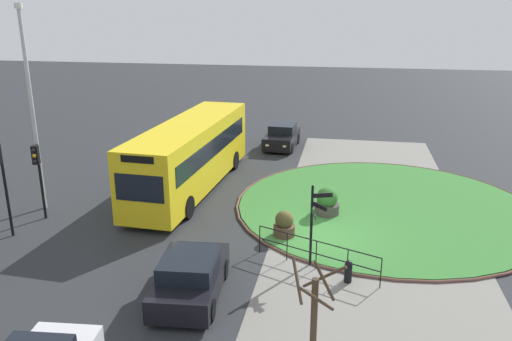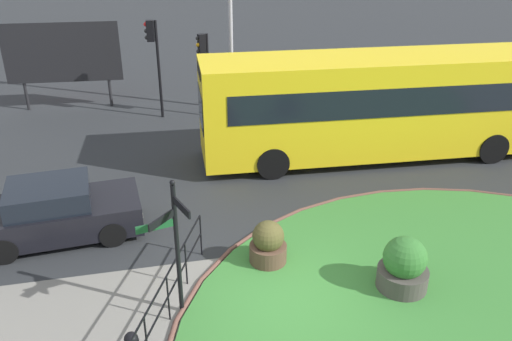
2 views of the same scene
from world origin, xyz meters
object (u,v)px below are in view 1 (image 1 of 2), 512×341
at_px(car_far_lane, 282,137).
at_px(traffic_light_far, 38,165).
at_px(car_trailing, 190,277).
at_px(planter_near_signpost, 284,226).
at_px(lamppost_tall, 32,105).
at_px(bollard_foreground, 348,271).
at_px(traffic_light_near, 0,170).
at_px(planter_kerbside, 327,203).
at_px(bus_yellow, 191,154).
at_px(signpost_directional, 314,220).
at_px(street_tree_bare, 314,313).

relative_size(car_far_lane, traffic_light_far, 1.24).
height_order(car_trailing, planter_near_signpost, car_trailing).
height_order(car_trailing, lamppost_tall, lamppost_tall).
relative_size(bollard_foreground, lamppost_tall, 0.09).
distance_m(car_far_lane, planter_near_signpost, 13.63).
distance_m(bollard_foreground, traffic_light_far, 13.29).
distance_m(car_far_lane, traffic_light_near, 17.82).
height_order(car_far_lane, planter_near_signpost, car_far_lane).
distance_m(bollard_foreground, car_trailing, 5.13).
relative_size(car_trailing, lamppost_tall, 0.46).
bearing_deg(car_far_lane, planter_kerbside, 20.41).
bearing_deg(car_trailing, lamppost_tall, 51.01).
bearing_deg(bus_yellow, car_far_lane, 162.16).
bearing_deg(car_trailing, planter_kerbside, -32.26).
distance_m(traffic_light_far, lamppost_tall, 2.67).
relative_size(signpost_directional, lamppost_tall, 0.34).
bearing_deg(traffic_light_far, bus_yellow, 120.48).
xyz_separation_m(lamppost_tall, planter_kerbside, (1.40, -12.52, -4.12)).
bearing_deg(planter_near_signpost, car_trailing, 154.14).
height_order(car_far_lane, planter_kerbside, car_far_lane).
distance_m(bus_yellow, car_trailing, 10.14).
xyz_separation_m(bollard_foreground, planter_kerbside, (5.59, 0.97, 0.17)).
relative_size(traffic_light_near, planter_near_signpost, 3.39).
height_order(bollard_foreground, traffic_light_near, traffic_light_near).
height_order(signpost_directional, car_trailing, signpost_directional).
xyz_separation_m(signpost_directional, lamppost_tall, (3.29, 12.25, 2.94)).
relative_size(signpost_directional, traffic_light_near, 0.79).
distance_m(planter_near_signpost, planter_kerbside, 2.97).
height_order(traffic_light_near, street_tree_bare, traffic_light_near).
distance_m(signpost_directional, planter_near_signpost, 2.78).
relative_size(traffic_light_near, street_tree_bare, 1.17).
relative_size(car_trailing, traffic_light_near, 1.07).
distance_m(bollard_foreground, bus_yellow, 11.15).
relative_size(signpost_directional, car_trailing, 0.73).
xyz_separation_m(car_trailing, planter_kerbside, (7.34, -3.85, -0.10)).
bearing_deg(bus_yellow, street_tree_bare, 32.66).
distance_m(bollard_foreground, street_tree_bare, 4.68).
distance_m(traffic_light_near, street_tree_bare, 13.57).
distance_m(bus_yellow, planter_near_signpost, 7.27).
height_order(bus_yellow, car_far_lane, bus_yellow).
relative_size(signpost_directional, bollard_foreground, 3.75).
distance_m(car_far_lane, car_trailing, 18.29).
xyz_separation_m(signpost_directional, street_tree_bare, (-5.35, -0.42, -0.17)).
xyz_separation_m(traffic_light_far, planter_kerbside, (2.59, -11.81, -1.83)).
height_order(bollard_foreground, traffic_light_far, traffic_light_far).
xyz_separation_m(traffic_light_near, lamppost_tall, (3.04, 0.37, 1.92)).
bearing_deg(planter_kerbside, car_trailing, 152.34).
relative_size(traffic_light_far, planter_near_signpost, 2.93).
bearing_deg(traffic_light_near, car_far_lane, 160.65).
height_order(planter_near_signpost, street_tree_bare, street_tree_bare).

